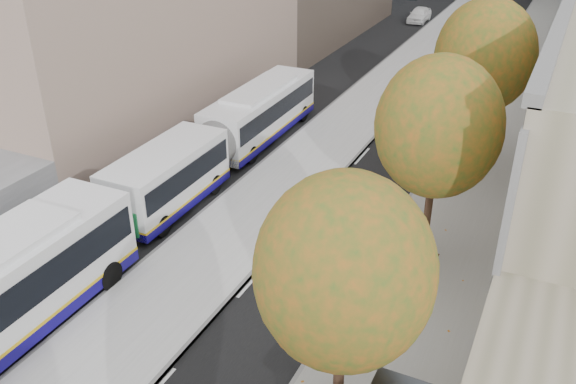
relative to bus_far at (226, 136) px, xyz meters
The scene contains 7 objects.
bus_platform 9.63m from the bus_far, 67.31° to the left, with size 4.25×150.00×0.15m, color #BEBEBE.
sidewalk 14.68m from the bus_far, 36.96° to the left, with size 4.75×150.00×0.08m, color gray.
tree_c 17.69m from the bus_far, 49.85° to the right, with size 4.20×4.20×7.28m.
tree_d 12.56m from the bus_far, 20.72° to the right, with size 4.40×4.40×7.60m.
tree_e 12.83m from the bus_far, 23.23° to the left, with size 4.60×4.60×7.92m.
bus_far is the anchor object (origin of this frame).
distant_car 35.72m from the bus_far, 89.27° to the left, with size 1.66×4.11×1.40m, color white.
Camera 1 is at (7.32, 2.26, 13.36)m, focal length 38.00 mm.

